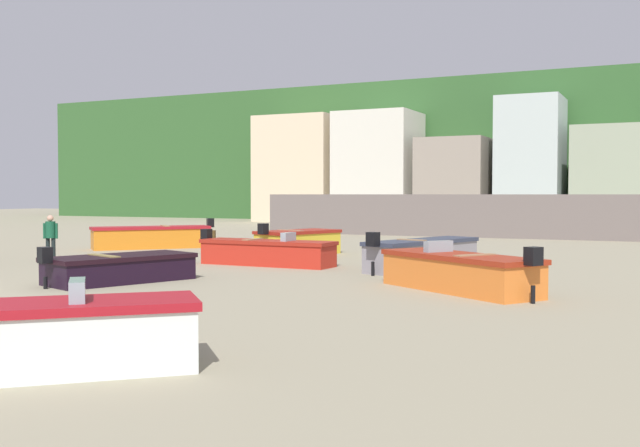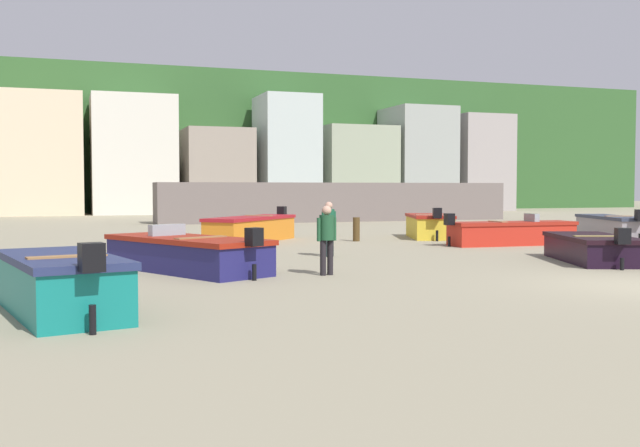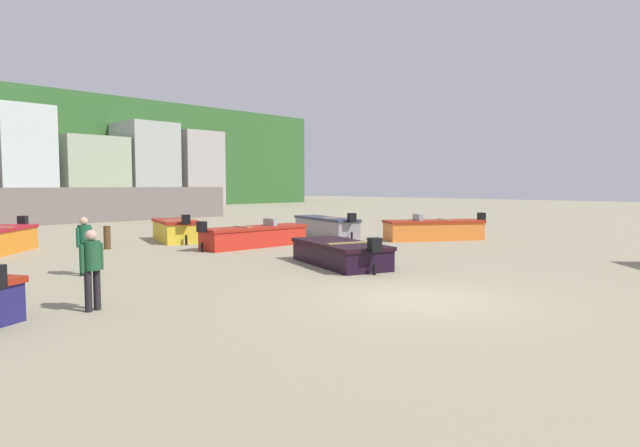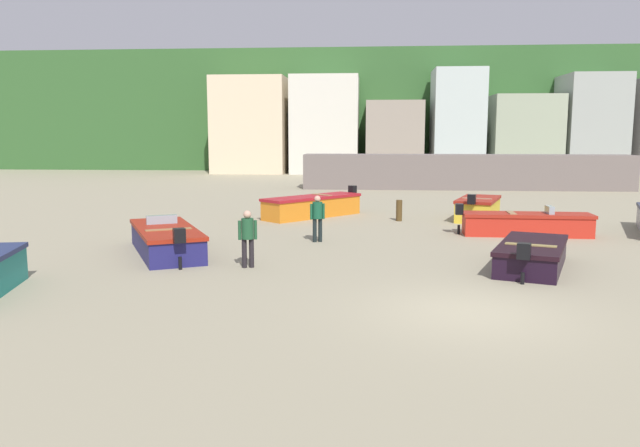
{
  "view_description": "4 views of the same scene",
  "coord_description": "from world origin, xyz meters",
  "px_view_note": "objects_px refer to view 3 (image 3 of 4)",
  "views": [
    {
      "loc": [
        15.84,
        -10.98,
        2.35
      ],
      "look_at": [
        3.97,
        13.88,
        1.27
      ],
      "focal_mm": 41.69,
      "sensor_mm": 36.0,
      "label": 1
    },
    {
      "loc": [
        -11.09,
        -11.91,
        2.03
      ],
      "look_at": [
        -2.13,
        14.27,
        0.68
      ],
      "focal_mm": 41.07,
      "sensor_mm": 36.0,
      "label": 2
    },
    {
      "loc": [
        -9.78,
        -6.46,
        2.5
      ],
      "look_at": [
        5.88,
        8.76,
        0.92
      ],
      "focal_mm": 29.78,
      "sensor_mm": 36.0,
      "label": 3
    },
    {
      "loc": [
        -2.09,
        -12.9,
        3.74
      ],
      "look_at": [
        -3.59,
        5.9,
        1.01
      ],
      "focal_mm": 34.9,
      "sensor_mm": 36.0,
      "label": 4
    }
  ],
  "objects_px": {
    "boat_red_0": "(255,236)",
    "boat_grey_8": "(326,227)",
    "boat_orange_4": "(434,230)",
    "beach_walker_foreground": "(92,263)",
    "boat_black_2": "(340,253)",
    "mooring_post_near_water": "(107,238)",
    "beach_walker_distant": "(84,241)",
    "boat_yellow_5": "(176,230)"
  },
  "relations": [
    {
      "from": "boat_orange_4",
      "to": "boat_grey_8",
      "type": "height_order",
      "value": "boat_grey_8"
    },
    {
      "from": "boat_grey_8",
      "to": "mooring_post_near_water",
      "type": "xyz_separation_m",
      "value": [
        -9.58,
        2.72,
        -0.03
      ]
    },
    {
      "from": "boat_grey_8",
      "to": "beach_walker_distant",
      "type": "xyz_separation_m",
      "value": [
        -12.66,
        -2.8,
        0.47
      ]
    },
    {
      "from": "boat_yellow_5",
      "to": "beach_walker_foreground",
      "type": "bearing_deg",
      "value": -109.37
    },
    {
      "from": "boat_yellow_5",
      "to": "boat_grey_8",
      "type": "xyz_separation_m",
      "value": [
        6.11,
        -3.43,
        -0.0
      ]
    },
    {
      "from": "boat_yellow_5",
      "to": "beach_walker_foreground",
      "type": "height_order",
      "value": "beach_walker_foreground"
    },
    {
      "from": "beach_walker_foreground",
      "to": "boat_yellow_5",
      "type": "bearing_deg",
      "value": 37.48
    },
    {
      "from": "beach_walker_distant",
      "to": "beach_walker_foreground",
      "type": "bearing_deg",
      "value": -131.32
    },
    {
      "from": "boat_yellow_5",
      "to": "boat_grey_8",
      "type": "distance_m",
      "value": 7.01
    },
    {
      "from": "boat_orange_4",
      "to": "beach_walker_distant",
      "type": "distance_m",
      "value": 15.15
    },
    {
      "from": "boat_yellow_5",
      "to": "boat_red_0",
      "type": "bearing_deg",
      "value": -58.07
    },
    {
      "from": "mooring_post_near_water",
      "to": "beach_walker_foreground",
      "type": "relative_size",
      "value": 0.56
    },
    {
      "from": "boat_yellow_5",
      "to": "boat_grey_8",
      "type": "relative_size",
      "value": 0.78
    },
    {
      "from": "boat_grey_8",
      "to": "boat_orange_4",
      "type": "bearing_deg",
      "value": -44.22
    },
    {
      "from": "boat_orange_4",
      "to": "boat_yellow_5",
      "type": "bearing_deg",
      "value": 80.69
    },
    {
      "from": "boat_red_0",
      "to": "boat_grey_8",
      "type": "bearing_deg",
      "value": 100.93
    },
    {
      "from": "boat_red_0",
      "to": "mooring_post_near_water",
      "type": "distance_m",
      "value": 5.73
    },
    {
      "from": "boat_yellow_5",
      "to": "beach_walker_foreground",
      "type": "relative_size",
      "value": 2.32
    },
    {
      "from": "boat_black_2",
      "to": "mooring_post_near_water",
      "type": "relative_size",
      "value": 4.64
    },
    {
      "from": "boat_red_0",
      "to": "boat_grey_8",
      "type": "distance_m",
      "value": 5.14
    },
    {
      "from": "boat_grey_8",
      "to": "beach_walker_foreground",
      "type": "distance_m",
      "value": 15.95
    },
    {
      "from": "boat_yellow_5",
      "to": "mooring_post_near_water",
      "type": "distance_m",
      "value": 3.54
    },
    {
      "from": "boat_orange_4",
      "to": "mooring_post_near_water",
      "type": "distance_m",
      "value": 13.99
    },
    {
      "from": "beach_walker_distant",
      "to": "mooring_post_near_water",
      "type": "bearing_deg",
      "value": 39.74
    },
    {
      "from": "boat_red_0",
      "to": "boat_grey_8",
      "type": "height_order",
      "value": "boat_grey_8"
    },
    {
      "from": "boat_orange_4",
      "to": "boat_red_0",
      "type": "bearing_deg",
      "value": 97.38
    },
    {
      "from": "boat_orange_4",
      "to": "beach_walker_foreground",
      "type": "bearing_deg",
      "value": 132.75
    },
    {
      "from": "boat_red_0",
      "to": "boat_black_2",
      "type": "height_order",
      "value": "boat_red_0"
    },
    {
      "from": "boat_orange_4",
      "to": "boat_yellow_5",
      "type": "distance_m",
      "value": 11.64
    },
    {
      "from": "boat_orange_4",
      "to": "beach_walker_foreground",
      "type": "relative_size",
      "value": 2.79
    },
    {
      "from": "boat_grey_8",
      "to": "boat_black_2",
      "type": "bearing_deg",
      "value": -115.68
    },
    {
      "from": "boat_red_0",
      "to": "beach_walker_foreground",
      "type": "distance_m",
      "value": 11.16
    },
    {
      "from": "boat_red_0",
      "to": "boat_black_2",
      "type": "bearing_deg",
      "value": -10.36
    },
    {
      "from": "boat_black_2",
      "to": "beach_walker_foreground",
      "type": "bearing_deg",
      "value": -156.11
    },
    {
      "from": "boat_orange_4",
      "to": "mooring_post_near_water",
      "type": "xyz_separation_m",
      "value": [
        -11.97,
        7.25,
        -0.01
      ]
    },
    {
      "from": "beach_walker_foreground",
      "to": "beach_walker_distant",
      "type": "relative_size",
      "value": 1.0
    },
    {
      "from": "boat_red_0",
      "to": "mooring_post_near_water",
      "type": "relative_size",
      "value": 5.44
    },
    {
      "from": "boat_red_0",
      "to": "beach_walker_distant",
      "type": "distance_m",
      "value": 7.85
    },
    {
      "from": "boat_black_2",
      "to": "boat_orange_4",
      "type": "distance_m",
      "value": 8.95
    },
    {
      "from": "boat_black_2",
      "to": "mooring_post_near_water",
      "type": "height_order",
      "value": "boat_black_2"
    },
    {
      "from": "boat_red_0",
      "to": "boat_grey_8",
      "type": "relative_size",
      "value": 1.02
    },
    {
      "from": "mooring_post_near_water",
      "to": "beach_walker_foreground",
      "type": "height_order",
      "value": "beach_walker_foreground"
    }
  ]
}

